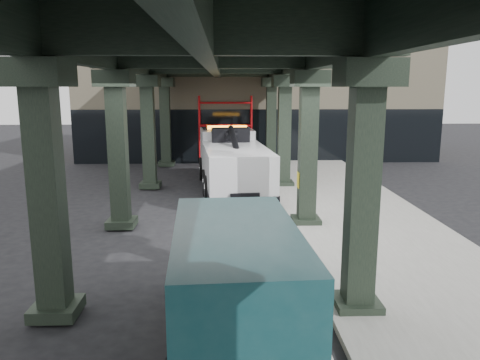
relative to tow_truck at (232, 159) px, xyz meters
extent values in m
plane|color=black|center=(-0.25, -7.53, -1.39)|extent=(90.00, 90.00, 0.00)
cube|color=gray|center=(4.25, -5.53, -1.32)|extent=(5.00, 40.00, 0.15)
cube|color=silver|center=(1.45, -5.53, -1.38)|extent=(0.12, 38.00, 0.01)
cube|color=black|center=(2.35, -11.53, 1.11)|extent=(0.55, 0.55, 5.00)
cube|color=black|center=(2.35, -11.53, 3.36)|extent=(1.10, 1.10, 0.50)
cube|color=black|center=(2.35, -11.53, -1.21)|extent=(0.90, 0.90, 0.24)
cube|color=black|center=(2.35, -5.53, 1.11)|extent=(0.55, 0.55, 5.00)
cube|color=black|center=(2.35, -5.53, 3.36)|extent=(1.10, 1.10, 0.50)
cube|color=black|center=(2.35, -5.53, -1.21)|extent=(0.90, 0.90, 0.24)
cube|color=black|center=(2.35, 0.47, 1.11)|extent=(0.55, 0.55, 5.00)
cube|color=black|center=(2.35, 0.47, 3.36)|extent=(1.10, 1.10, 0.50)
cube|color=black|center=(2.35, 0.47, -1.21)|extent=(0.90, 0.90, 0.24)
cube|color=black|center=(2.35, 6.47, 1.11)|extent=(0.55, 0.55, 5.00)
cube|color=black|center=(2.35, 6.47, 3.36)|extent=(1.10, 1.10, 0.50)
cube|color=black|center=(2.35, 6.47, -1.21)|extent=(0.90, 0.90, 0.24)
cube|color=black|center=(-3.65, -11.53, 1.11)|extent=(0.55, 0.55, 5.00)
cube|color=black|center=(-3.65, -11.53, 3.36)|extent=(1.10, 1.10, 0.50)
cube|color=black|center=(-3.65, -11.53, -1.21)|extent=(0.90, 0.90, 0.24)
cube|color=black|center=(-3.65, -5.53, 1.11)|extent=(0.55, 0.55, 5.00)
cube|color=black|center=(-3.65, -5.53, 3.36)|extent=(1.10, 1.10, 0.50)
cube|color=black|center=(-3.65, -5.53, -1.21)|extent=(0.90, 0.90, 0.24)
cube|color=black|center=(-3.65, 0.47, 1.11)|extent=(0.55, 0.55, 5.00)
cube|color=black|center=(-3.65, 0.47, 3.36)|extent=(1.10, 1.10, 0.50)
cube|color=black|center=(-3.65, 0.47, -1.21)|extent=(0.90, 0.90, 0.24)
cube|color=black|center=(-3.65, 6.47, 1.11)|extent=(0.55, 0.55, 5.00)
cube|color=black|center=(-3.65, 6.47, 3.36)|extent=(1.10, 1.10, 0.50)
cube|color=black|center=(-3.65, 6.47, -1.21)|extent=(0.90, 0.90, 0.24)
cube|color=black|center=(2.35, -5.53, 4.16)|extent=(0.35, 32.00, 1.10)
cube|color=black|center=(-3.65, -5.53, 4.16)|extent=(0.35, 32.00, 1.10)
cube|color=black|center=(-0.65, -5.53, 4.16)|extent=(0.35, 32.00, 1.10)
cube|color=black|center=(-0.65, -5.53, 4.86)|extent=(7.40, 32.00, 0.30)
cube|color=#C6B793|center=(1.75, 12.47, 2.61)|extent=(22.00, 10.00, 8.00)
cylinder|color=red|center=(-1.75, 7.37, 0.61)|extent=(0.08, 0.08, 4.00)
cylinder|color=red|center=(-1.75, 6.57, 0.61)|extent=(0.08, 0.08, 4.00)
cylinder|color=red|center=(1.25, 7.37, 0.61)|extent=(0.08, 0.08, 4.00)
cylinder|color=red|center=(1.25, 6.57, 0.61)|extent=(0.08, 0.08, 4.00)
cylinder|color=red|center=(-0.25, 7.37, -0.39)|extent=(3.00, 0.08, 0.08)
cylinder|color=red|center=(-0.25, 7.37, 0.91)|extent=(3.00, 0.08, 0.08)
cylinder|color=red|center=(-0.25, 7.37, 2.21)|extent=(3.00, 0.08, 0.08)
cube|color=black|center=(0.05, -0.53, -0.67)|extent=(1.75, 7.78, 0.26)
cube|color=silver|center=(-0.20, 2.08, 0.21)|extent=(2.64, 2.69, 1.85)
cube|color=silver|center=(-0.30, 3.16, -0.31)|extent=(2.48, 0.94, 0.93)
cube|color=black|center=(-0.22, 2.34, 0.72)|extent=(2.38, 1.54, 0.88)
cube|color=silver|center=(0.16, -1.71, 0.00)|extent=(2.94, 5.36, 1.44)
cube|color=orange|center=(-0.18, 1.88, 1.23)|extent=(1.87, 0.46, 0.16)
cube|color=black|center=(-0.03, 0.34, 1.03)|extent=(1.70, 0.77, 0.62)
cylinder|color=black|center=(0.14, -1.51, 0.77)|extent=(0.58, 3.61, 1.38)
cube|color=black|center=(0.41, -4.33, -1.03)|extent=(0.44, 1.46, 0.19)
cube|color=black|center=(0.48, -5.04, -1.08)|extent=(1.66, 0.41, 0.19)
cylinder|color=black|center=(-1.35, 2.28, -0.82)|extent=(0.46, 1.16, 1.13)
cylinder|color=silver|center=(-1.35, 2.28, -0.82)|extent=(0.46, 0.66, 0.62)
cylinder|color=black|center=(0.90, 2.49, -0.82)|extent=(0.46, 1.16, 1.13)
cylinder|color=silver|center=(0.90, 2.49, -0.82)|extent=(0.46, 0.66, 0.62)
cylinder|color=black|center=(-1.03, -1.10, -0.82)|extent=(0.46, 1.16, 1.13)
cylinder|color=silver|center=(-1.03, -1.10, -0.82)|extent=(0.46, 0.66, 0.62)
cylinder|color=black|center=(1.22, -0.89, -0.82)|extent=(0.46, 1.16, 1.13)
cylinder|color=silver|center=(1.22, -0.89, -0.82)|extent=(0.46, 0.66, 0.62)
cylinder|color=black|center=(-0.91, -2.43, -0.82)|extent=(0.46, 1.16, 1.13)
cylinder|color=silver|center=(-0.91, -2.43, -0.82)|extent=(0.46, 0.66, 0.62)
cylinder|color=black|center=(1.35, -2.22, -0.82)|extent=(0.46, 1.16, 1.13)
cylinder|color=silver|center=(1.35, -2.22, -0.82)|extent=(0.46, 0.66, 0.62)
cube|color=#134045|center=(-0.26, -10.28, -0.48)|extent=(2.03, 1.17, 0.87)
cube|color=#134045|center=(-0.11, -12.92, -0.09)|extent=(2.26, 4.44, 1.88)
cube|color=olive|center=(-0.14, -12.53, -0.86)|extent=(2.36, 5.50, 0.34)
cube|color=black|center=(-0.24, -10.66, 0.29)|extent=(1.90, 0.52, 0.80)
cube|color=black|center=(-0.13, -12.63, 0.39)|extent=(2.24, 3.57, 0.53)
cube|color=silver|center=(-0.29, -9.77, -0.86)|extent=(1.93, 0.22, 0.29)
cylinder|color=black|center=(-1.22, -10.38, -0.99)|extent=(0.31, 0.82, 0.81)
cylinder|color=silver|center=(-1.22, -10.38, -0.99)|extent=(0.33, 0.46, 0.44)
cylinder|color=black|center=(0.70, -10.27, -0.99)|extent=(0.31, 0.82, 0.81)
cylinder|color=silver|center=(0.70, -10.27, -0.99)|extent=(0.33, 0.46, 0.44)
camera|label=1|loc=(-0.29, -20.23, 3.11)|focal=35.00mm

